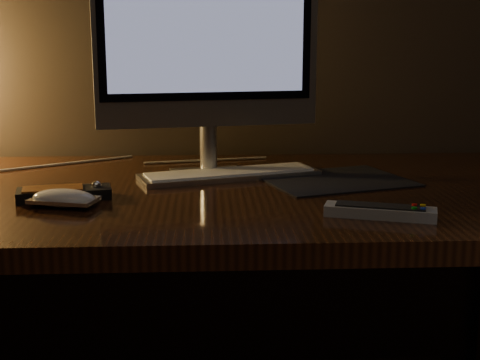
{
  "coord_description": "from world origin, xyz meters",
  "views": [
    {
      "loc": [
        0.01,
        0.56,
        1.04
      ],
      "look_at": [
        0.07,
        1.73,
        0.79
      ],
      "focal_mm": 50.0,
      "sensor_mm": 36.0,
      "label": 1
    }
  ],
  "objects_px": {
    "desk": "(201,239)",
    "tv_remote": "(380,211)",
    "monitor": "(207,38)",
    "media_remote": "(64,193)",
    "mouse": "(64,201)",
    "keyboard": "(230,174)"
  },
  "relations": [
    {
      "from": "desk",
      "to": "tv_remote",
      "type": "xyz_separation_m",
      "value": [
        0.3,
        -0.31,
        0.14
      ]
    },
    {
      "from": "desk",
      "to": "monitor",
      "type": "height_order",
      "value": "monitor"
    },
    {
      "from": "monitor",
      "to": "desk",
      "type": "bearing_deg",
      "value": -124.6
    },
    {
      "from": "tv_remote",
      "to": "monitor",
      "type": "bearing_deg",
      "value": 146.91
    },
    {
      "from": "monitor",
      "to": "media_remote",
      "type": "height_order",
      "value": "monitor"
    },
    {
      "from": "monitor",
      "to": "mouse",
      "type": "xyz_separation_m",
      "value": [
        -0.26,
        -0.25,
        -0.28
      ]
    },
    {
      "from": "monitor",
      "to": "tv_remote",
      "type": "height_order",
      "value": "monitor"
    },
    {
      "from": "monitor",
      "to": "mouse",
      "type": "distance_m",
      "value": 0.46
    },
    {
      "from": "mouse",
      "to": "tv_remote",
      "type": "bearing_deg",
      "value": 4.85
    },
    {
      "from": "mouse",
      "to": "media_remote",
      "type": "height_order",
      "value": "media_remote"
    },
    {
      "from": "keyboard",
      "to": "tv_remote",
      "type": "xyz_separation_m",
      "value": [
        0.24,
        -0.34,
        0.0
      ]
    },
    {
      "from": "desk",
      "to": "keyboard",
      "type": "bearing_deg",
      "value": 23.69
    },
    {
      "from": "desk",
      "to": "monitor",
      "type": "bearing_deg",
      "value": 65.84
    },
    {
      "from": "monitor",
      "to": "tv_remote",
      "type": "xyz_separation_m",
      "value": [
        0.28,
        -0.35,
        -0.28
      ]
    },
    {
      "from": "media_remote",
      "to": "tv_remote",
      "type": "bearing_deg",
      "value": -27.5
    },
    {
      "from": "desk",
      "to": "media_remote",
      "type": "distance_m",
      "value": 0.32
    },
    {
      "from": "tv_remote",
      "to": "media_remote",
      "type": "bearing_deg",
      "value": -177.72
    },
    {
      "from": "desk",
      "to": "tv_remote",
      "type": "relative_size",
      "value": 8.56
    },
    {
      "from": "media_remote",
      "to": "keyboard",
      "type": "bearing_deg",
      "value": 18.47
    },
    {
      "from": "keyboard",
      "to": "desk",
      "type": "bearing_deg",
      "value": -173.6
    },
    {
      "from": "mouse",
      "to": "monitor",
      "type": "bearing_deg",
      "value": 59.8
    },
    {
      "from": "media_remote",
      "to": "mouse",
      "type": "bearing_deg",
      "value": -90.86
    }
  ]
}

